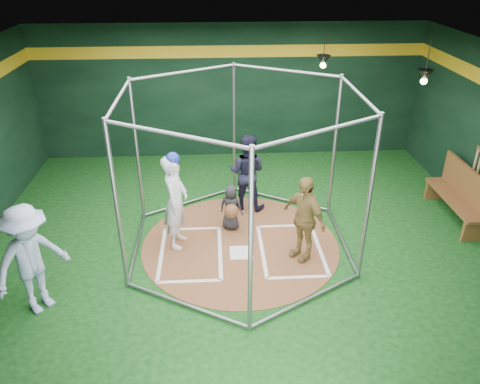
{
  "coord_description": "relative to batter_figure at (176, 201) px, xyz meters",
  "views": [
    {
      "loc": [
        -0.46,
        -7.56,
        5.13
      ],
      "look_at": [
        0.0,
        0.1,
        1.1
      ],
      "focal_mm": 35.0,
      "sensor_mm": 36.0,
      "label": 1
    }
  ],
  "objects": [
    {
      "name": "room_shell",
      "position": [
        1.2,
        -0.09,
        0.79
      ],
      "size": [
        10.1,
        9.1,
        3.53
      ],
      "color": "#0C360E",
      "rests_on": "ground"
    },
    {
      "name": "clay_disc",
      "position": [
        1.2,
        -0.09,
        -0.96
      ],
      "size": [
        3.8,
        3.8,
        0.01
      ],
      "primitive_type": "cylinder",
      "color": "brown",
      "rests_on": "ground"
    },
    {
      "name": "home_plate",
      "position": [
        1.2,
        -0.39,
        -0.94
      ],
      "size": [
        0.43,
        0.43,
        0.01
      ],
      "primitive_type": "cube",
      "color": "white",
      "rests_on": "clay_disc"
    },
    {
      "name": "batter_box_left",
      "position": [
        0.25,
        -0.34,
        -0.94
      ],
      "size": [
        1.17,
        1.77,
        0.01
      ],
      "color": "white",
      "rests_on": "clay_disc"
    },
    {
      "name": "batter_box_right",
      "position": [
        2.15,
        -0.34,
        -0.94
      ],
      "size": [
        1.17,
        1.77,
        0.01
      ],
      "color": "white",
      "rests_on": "clay_disc"
    },
    {
      "name": "batting_cage",
      "position": [
        1.2,
        -0.09,
        0.54
      ],
      "size": [
        4.05,
        4.67,
        3.0
      ],
      "color": "gray",
      "rests_on": "ground"
    },
    {
      "name": "pendant_lamp_near",
      "position": [
        3.4,
        3.51,
        1.78
      ],
      "size": [
        0.34,
        0.34,
        0.9
      ],
      "color": "black",
      "rests_on": "room_shell"
    },
    {
      "name": "pendant_lamp_far",
      "position": [
        5.2,
        1.91,
        1.78
      ],
      "size": [
        0.34,
        0.34,
        0.9
      ],
      "color": "black",
      "rests_on": "room_shell"
    },
    {
      "name": "batter_figure",
      "position": [
        0.0,
        0.0,
        0.0
      ],
      "size": [
        0.56,
        0.74,
        1.92
      ],
      "color": "silver",
      "rests_on": "clay_disc"
    },
    {
      "name": "visitor_leopard",
      "position": [
        2.31,
        -0.56,
        -0.13
      ],
      "size": [
        0.88,
        1.01,
        1.63
      ],
      "primitive_type": "imported",
      "rotation": [
        0.0,
        0.0,
        -0.94
      ],
      "color": "tan",
      "rests_on": "clay_disc"
    },
    {
      "name": "catcher_figure",
      "position": [
        1.05,
        0.48,
        -0.46
      ],
      "size": [
        0.55,
        0.62,
        0.96
      ],
      "color": "black",
      "rests_on": "clay_disc"
    },
    {
      "name": "umpire",
      "position": [
        1.42,
        1.38,
        -0.11
      ],
      "size": [
        0.99,
        0.87,
        1.69
      ],
      "primitive_type": "imported",
      "rotation": [
        0.0,
        0.0,
        2.8
      ],
      "color": "black",
      "rests_on": "clay_disc"
    },
    {
      "name": "bystander_blue",
      "position": [
        -2.08,
        -1.68,
        -0.04
      ],
      "size": [
        1.3,
        1.36,
        1.85
      ],
      "primitive_type": "imported",
      "rotation": [
        0.0,
        0.0,
        0.87
      ],
      "color": "#A8B9DF",
      "rests_on": "ground"
    },
    {
      "name": "dugout_bench",
      "position": [
        5.84,
        0.64,
        -0.38
      ],
      "size": [
        0.46,
        1.96,
        1.15
      ],
      "color": "brown",
      "rests_on": "ground"
    }
  ]
}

